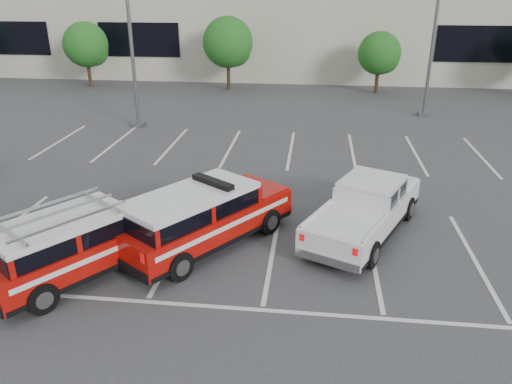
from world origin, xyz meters
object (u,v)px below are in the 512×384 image
at_px(tree_mid_right, 381,55).
at_px(light_pole_mid, 436,17).
at_px(convention_building, 309,10).
at_px(ladder_suv, 78,247).
at_px(tree_left, 87,46).
at_px(fire_chief_suv, 202,221).
at_px(tree_mid_left, 229,44).
at_px(white_pickup, 365,214).
at_px(light_pole_left, 129,20).

bearing_deg(tree_mid_right, light_pole_mid, -72.48).
xyz_separation_m(convention_building, ladder_suv, (-4.92, -33.70, -3.97)).
bearing_deg(light_pole_mid, convention_building, 113.26).
bearing_deg(tree_left, tree_mid_right, -0.00).
relative_size(tree_left, fire_chief_suv, 0.82).
bearing_deg(fire_chief_suv, ladder_suv, -110.99).
bearing_deg(tree_mid_left, convention_building, 62.60).
distance_m(fire_chief_suv, white_pickup, 4.70).
distance_m(tree_left, tree_mid_right, 20.00).
bearing_deg(ladder_suv, tree_left, 148.72).
bearing_deg(tree_mid_left, fire_chief_suv, -82.43).
xyz_separation_m(tree_mid_right, ladder_suv, (-9.83, -23.89, -1.76)).
relative_size(tree_mid_left, light_pole_mid, 0.47).
height_order(tree_mid_right, ladder_suv, tree_mid_right).
distance_m(tree_mid_left, white_pickup, 22.24).
bearing_deg(light_pole_mid, tree_mid_left, 153.08).
height_order(convention_building, tree_left, convention_building).
distance_m(tree_mid_left, light_pole_mid, 13.53).
bearing_deg(tree_mid_left, ladder_suv, -89.59).
relative_size(convention_building, ladder_suv, 12.19).
height_order(light_pole_left, ladder_suv, light_pole_left).
relative_size(light_pole_left, fire_chief_suv, 1.89).
bearing_deg(light_pole_mid, white_pickup, -106.75).
xyz_separation_m(light_pole_mid, fire_chief_suv, (-8.98, -16.01, -4.43)).
relative_size(tree_left, ladder_suv, 0.90).
distance_m(tree_mid_left, tree_mid_right, 10.01).
relative_size(tree_left, light_pole_mid, 0.43).
bearing_deg(tree_mid_right, light_pole_left, -142.50).
distance_m(tree_left, ladder_suv, 26.04).
bearing_deg(white_pickup, light_pole_mid, 97.99).
xyz_separation_m(white_pickup, ladder_suv, (-7.29, -3.07, 0.11)).
bearing_deg(light_pole_left, tree_left, 124.52).
xyz_separation_m(tree_left, tree_mid_left, (10.00, 0.00, 0.27)).
bearing_deg(convention_building, tree_mid_right, -63.43).
distance_m(convention_building, ladder_suv, 34.29).
distance_m(convention_building, tree_left, 18.11).
bearing_deg(tree_mid_right, tree_mid_left, 180.00).
distance_m(tree_mid_left, fire_chief_suv, 22.37).
xyz_separation_m(tree_mid_right, light_pole_mid, (1.91, -6.05, 2.68)).
xyz_separation_m(tree_left, white_pickup, (17.46, -20.81, -2.14)).
height_order(tree_left, light_pole_left, light_pole_left).
bearing_deg(light_pole_mid, ladder_suv, -123.34).
xyz_separation_m(light_pole_left, ladder_suv, (3.26, -13.84, -4.44)).
bearing_deg(tree_mid_left, light_pole_left, -107.10).
bearing_deg(fire_chief_suv, convention_building, 121.63).
distance_m(light_pole_mid, white_pickup, 16.08).
bearing_deg(tree_left, tree_mid_left, 0.00).
bearing_deg(tree_left, fire_chief_suv, -59.62).
xyz_separation_m(light_pole_mid, white_pickup, (-4.45, -14.77, -4.55)).
bearing_deg(white_pickup, ladder_suv, -132.40).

